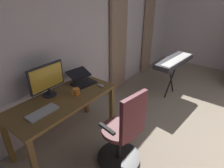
% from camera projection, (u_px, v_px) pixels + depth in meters
% --- Properties ---
extents(back_room_partition, '(5.79, 0.10, 2.56)m').
position_uv_depth(back_room_partition, '(102.00, 32.00, 3.47)').
color(back_room_partition, silver).
rests_on(back_room_partition, ground).
extents(curtain_left_panel, '(0.40, 0.06, 2.18)m').
position_uv_depth(curtain_left_panel, '(148.00, 29.00, 4.65)').
color(curtain_left_panel, tan).
rests_on(curtain_left_panel, ground).
extents(curtain_right_panel, '(0.49, 0.06, 2.18)m').
position_uv_depth(curtain_right_panel, '(119.00, 39.00, 3.75)').
color(curtain_right_panel, tan).
rests_on(curtain_right_panel, ground).
extents(desk, '(1.45, 0.65, 0.73)m').
position_uv_depth(desk, '(64.00, 104.00, 2.52)').
color(desk, brown).
rests_on(desk, ground).
extents(office_chair, '(0.56, 0.56, 1.07)m').
position_uv_depth(office_chair, '(124.00, 134.00, 2.24)').
color(office_chair, black).
rests_on(office_chair, ground).
extents(computer_monitor, '(0.50, 0.18, 0.43)m').
position_uv_depth(computer_monitor, '(47.00, 79.00, 2.44)').
color(computer_monitor, '#232328').
rests_on(computer_monitor, desk).
extents(computer_keyboard, '(0.37, 0.15, 0.02)m').
position_uv_depth(computer_keyboard, '(43.00, 112.00, 2.18)').
color(computer_keyboard, '#B7BCC1').
rests_on(computer_keyboard, desk).
extents(laptop, '(0.38, 0.39, 0.18)m').
position_uv_depth(laptop, '(82.00, 80.00, 2.85)').
color(laptop, black).
rests_on(laptop, desk).
extents(computer_mouse, '(0.06, 0.10, 0.04)m').
position_uv_depth(computer_mouse, '(101.00, 86.00, 2.75)').
color(computer_mouse, '#B7BCC1').
rests_on(computer_mouse, desk).
extents(mug_tea, '(0.13, 0.09, 0.09)m').
position_uv_depth(mug_tea, '(76.00, 92.00, 2.54)').
color(mug_tea, orange).
rests_on(mug_tea, desk).
extents(piano_keyboard, '(1.07, 0.41, 0.80)m').
position_uv_depth(piano_keyboard, '(174.00, 62.00, 3.65)').
color(piano_keyboard, black).
rests_on(piano_keyboard, ground).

